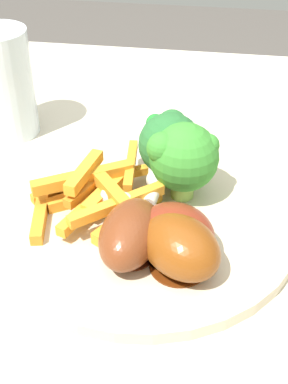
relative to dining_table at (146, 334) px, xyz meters
The scene contains 10 objects.
dining_table is the anchor object (origin of this frame).
dinner_plate 0.13m from the dining_table, 101.21° to the left, with size 0.28×0.28×0.01m, color beige.
broccoli_floret_front 0.19m from the dining_table, 85.49° to the left, with size 0.05×0.05×0.07m.
broccoli_floret_middle 0.18m from the dining_table, 70.85° to the left, with size 0.06×0.06×0.07m.
broccoli_floret_back 0.19m from the dining_table, 84.13° to the left, with size 0.06×0.06×0.07m.
carrot_fries_pile 0.16m from the dining_table, 142.69° to the left, with size 0.12×0.13×0.04m.
chicken_drumstick_near 0.15m from the dining_table, 40.55° to the right, with size 0.11×0.10×0.05m.
chicken_drumstick_far 0.15m from the dining_table, 131.69° to the right, with size 0.06×0.13×0.04m.
chicken_drumstick_extra 0.15m from the dining_table, 19.53° to the right, with size 0.11×0.10×0.04m.
water_glass 0.31m from the dining_table, 136.51° to the left, with size 0.07×0.07×0.12m, color silver.
Camera 1 is at (0.05, -0.33, 1.05)m, focal length 49.30 mm.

